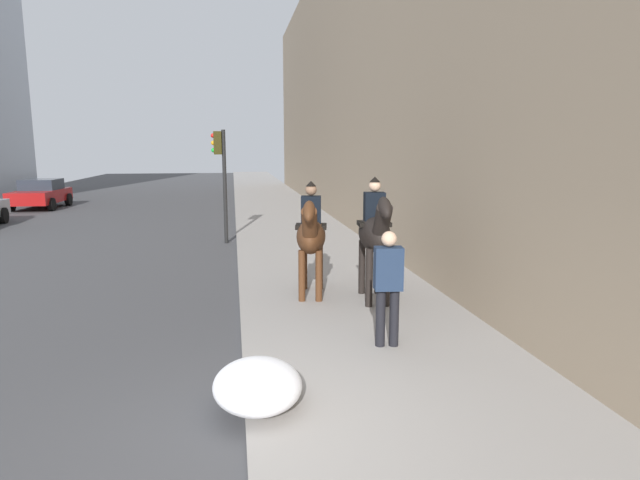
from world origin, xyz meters
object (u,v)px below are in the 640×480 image
Objects in this scene: mounted_horse_far at (375,232)px; mounted_horse_near at (311,234)px; traffic_light_near_curb at (221,167)px; car_near_lane at (41,194)px; pedestrian_greeting at (388,281)px.

mounted_horse_near is at bearing -109.71° from mounted_horse_far.
traffic_light_near_curb reaches higher than mounted_horse_near.
mounted_horse_far is 22.33m from car_near_lane.
pedestrian_greeting is 0.48× the size of traffic_light_near_curb.
mounted_horse_far is at bearing -3.91° from pedestrian_greeting.
mounted_horse_near is 0.55× the size of car_near_lane.
mounted_horse_far is at bearing -158.40° from traffic_light_near_curb.
mounted_horse_near is 0.63× the size of traffic_light_near_curb.
mounted_horse_far is at bearing 75.29° from mounted_horse_near.
car_near_lane is (18.30, 10.86, -0.60)m from mounted_horse_near.
mounted_horse_far is 8.02m from traffic_light_near_curb.
traffic_light_near_curb is (7.40, 2.93, 0.94)m from mounted_horse_far.
pedestrian_greeting is at bearing 30.16° from car_near_lane.
pedestrian_greeting is at bearing 24.27° from mounted_horse_near.
traffic_light_near_curb reaches higher than car_near_lane.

